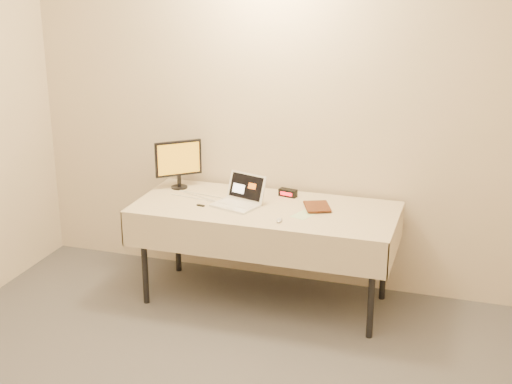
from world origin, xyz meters
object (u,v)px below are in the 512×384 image
(monitor, at_px, (178,161))
(laptop, at_px, (240,198))
(book, at_px, (306,194))
(table, at_px, (265,215))

(monitor, bearing_deg, laptop, -61.31)
(monitor, xyz_separation_m, book, (1.03, -0.17, -0.10))
(table, relative_size, monitor, 5.03)
(laptop, bearing_deg, monitor, 176.19)
(table, distance_m, laptop, 0.22)
(table, bearing_deg, monitor, 164.53)
(monitor, height_order, book, monitor)
(laptop, height_order, book, book)
(laptop, bearing_deg, table, 21.03)
(table, relative_size, laptop, 4.93)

